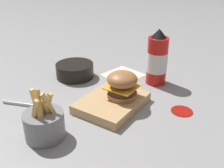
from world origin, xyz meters
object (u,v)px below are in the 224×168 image
at_px(side_bowl, 75,70).
at_px(burger, 122,84).
at_px(ketchup_bottle, 157,59).
at_px(fries_basket, 44,124).
at_px(serving_board, 112,103).
at_px(spoon, 40,106).

bearing_deg(side_bowl, burger, -107.04).
bearing_deg(ketchup_bottle, fries_basket, 167.57).
bearing_deg(burger, side_bowl, 72.96).
relative_size(serving_board, burger, 2.25).
relative_size(burger, side_bowl, 0.65).
bearing_deg(serving_board, ketchup_bottle, -9.44).
distance_m(serving_board, spoon, 0.22).
xyz_separation_m(ketchup_bottle, side_bowl, (-0.12, 0.28, -0.06)).
distance_m(ketchup_bottle, side_bowl, 0.31).
bearing_deg(burger, fries_basket, 162.19).
distance_m(serving_board, burger, 0.07).
bearing_deg(fries_basket, spoon, 52.98).
xyz_separation_m(burger, fries_basket, (-0.25, 0.08, -0.03)).
height_order(burger, spoon, burger).
bearing_deg(spoon, ketchup_bottle, 38.99).
height_order(serving_board, side_bowl, side_bowl).
xyz_separation_m(ketchup_bottle, spoon, (-0.36, 0.22, -0.08)).
bearing_deg(burger, serving_board, 146.47).
height_order(serving_board, burger, burger).
distance_m(fries_basket, spoon, 0.15).
relative_size(serving_board, spoon, 1.24).
bearing_deg(fries_basket, serving_board, -15.52).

